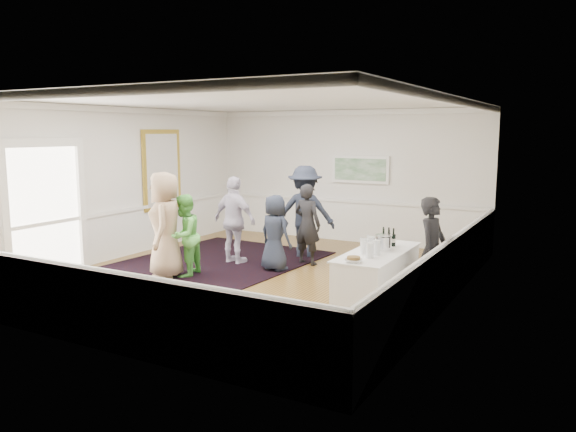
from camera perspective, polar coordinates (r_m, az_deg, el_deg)
The scene contains 23 objects.
floor at distance 10.54m, azimuth -2.88°, elevation -6.14°, with size 8.00×8.00×0.00m, color olive.
ceiling at distance 10.21m, azimuth -3.02°, elevation 11.50°, with size 7.00×8.00×0.02m, color white.
wall_left at distance 12.46m, azimuth -16.78°, elevation 3.25°, with size 0.02×8.00×3.20m, color white.
wall_right at distance 8.93m, azimuth 16.51°, elevation 1.30°, with size 0.02×8.00×3.20m, color white.
wall_back at distance 13.80m, azimuth 5.87°, elevation 4.05°, with size 7.00×0.02×3.20m, color white.
wall_front at distance 7.20m, azimuth -19.97°, elevation -0.53°, with size 7.00×0.02×3.20m, color white.
wainscoting at distance 10.43m, azimuth -2.90°, elevation -3.48°, with size 7.00×8.00×1.00m, color white, non-canonical shape.
mirror at distance 13.35m, azimuth -12.68°, elevation 4.60°, with size 0.05×1.25×1.85m.
doorway at distance 11.19m, azimuth -23.49°, elevation 1.40°, with size 0.10×1.78×2.56m.
landscape_painting at distance 13.59m, azimuth 7.35°, elevation 4.72°, with size 1.44×0.06×0.66m.
area_rug at distance 11.65m, azimuth -7.65°, elevation -4.73°, with size 3.38×4.44×0.02m, color black.
serving_table at distance 8.93m, azimuth 9.06°, elevation -6.16°, with size 0.79×2.06×0.83m.
bartender at distance 9.09m, azimuth 14.42°, elevation -3.37°, with size 0.61×0.40×1.67m, color black.
guest_tan at distance 10.50m, azimuth -12.36°, elevation -0.93°, with size 0.96×0.62×1.96m, color #9E8163.
guest_green at distance 10.56m, azimuth -10.49°, elevation -1.98°, with size 0.75×0.58×1.54m, color #5EC64F.
guest_lilac at distance 11.44m, azimuth -5.44°, elevation -0.43°, with size 1.05×0.44×1.79m, color silver.
guest_dark_a at distance 12.00m, azimuth 1.73°, elevation 0.45°, with size 1.27×0.73×1.96m, color #1F2535.
guest_dark_b at distance 11.33m, azimuth 1.98°, elevation -0.85°, with size 0.60×0.39×1.64m, color black.
guest_navy at distance 10.82m, azimuth -1.33°, elevation -1.74°, with size 0.72×0.47×1.48m, color #1F2535.
wine_bottles at distance 9.23m, azimuth 10.08°, elevation -2.08°, with size 0.26×0.25×0.31m.
juice_pitchers at distance 8.59m, azimuth 8.37°, elevation -3.08°, with size 0.32×0.57×0.24m.
ice_bucket at distance 8.92m, azimuth 9.71°, elevation -2.71°, with size 0.26×0.26×0.24m, color silver.
nut_bowl at distance 8.06m, azimuth 6.67°, elevation -4.41°, with size 0.24×0.24×0.08m.
Camera 1 is at (5.39, -8.66, 2.67)m, focal length 35.00 mm.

